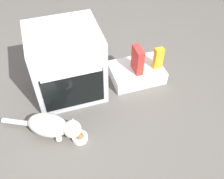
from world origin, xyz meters
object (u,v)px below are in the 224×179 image
(cat, at_px, (52,126))
(juice_carton, at_px, (158,58))
(pantry_cabinet, at_px, (136,72))
(cereal_box, at_px, (138,60))
(oven, at_px, (67,63))
(food_bowl, at_px, (80,137))

(cat, distance_m, juice_carton, 1.26)
(pantry_cabinet, height_order, cereal_box, cereal_box)
(oven, distance_m, cereal_box, 0.71)
(cat, bearing_deg, food_bowl, 0.00)
(cat, height_order, cereal_box, cereal_box)
(food_bowl, bearing_deg, pantry_cabinet, 38.05)
(pantry_cabinet, height_order, food_bowl, pantry_cabinet)
(food_bowl, bearing_deg, oven, 86.03)
(food_bowl, relative_size, cereal_box, 0.50)
(pantry_cabinet, bearing_deg, juice_carton, -14.80)
(oven, distance_m, juice_carton, 0.93)
(food_bowl, xyz_separation_m, cereal_box, (0.74, 0.56, 0.25))
(oven, relative_size, cat, 1.04)
(cat, xyz_separation_m, juice_carton, (1.18, 0.42, 0.14))
(food_bowl, distance_m, cereal_box, 0.96)
(pantry_cabinet, height_order, juice_carton, juice_carton)
(oven, height_order, cat, oven)
(oven, distance_m, food_bowl, 0.71)
(oven, xyz_separation_m, cat, (-0.25, -0.50, -0.23))
(oven, xyz_separation_m, pantry_cabinet, (0.72, -0.03, -0.29))
(food_bowl, height_order, cereal_box, cereal_box)
(pantry_cabinet, xyz_separation_m, juice_carton, (0.21, -0.05, 0.19))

